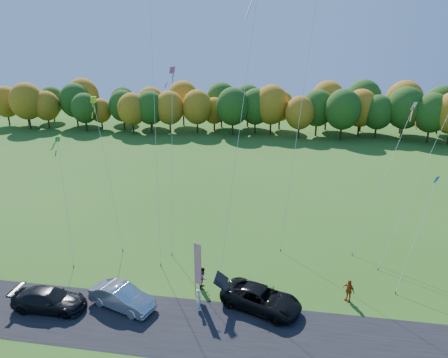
% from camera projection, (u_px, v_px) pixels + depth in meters
% --- Properties ---
extents(ground, '(160.00, 160.00, 0.00)m').
position_uv_depth(ground, '(211.00, 293.00, 29.87)').
color(ground, '#285917').
extents(asphalt_strip, '(90.00, 6.00, 0.01)m').
position_uv_depth(asphalt_strip, '(199.00, 328.00, 26.13)').
color(asphalt_strip, black).
rests_on(asphalt_strip, ground).
extents(tree_line, '(116.00, 12.00, 10.00)m').
position_uv_depth(tree_line, '(263.00, 135.00, 81.25)').
color(tree_line, '#1E4711').
rests_on(tree_line, ground).
extents(black_suv, '(6.25, 4.49, 1.58)m').
position_uv_depth(black_suv, '(261.00, 299.00, 27.89)').
color(black_suv, black).
rests_on(black_suv, ground).
extents(silver_sedan, '(5.17, 3.13, 1.61)m').
position_uv_depth(silver_sedan, '(122.00, 297.00, 28.03)').
color(silver_sedan, silver).
rests_on(silver_sedan, ground).
extents(dark_truck_a, '(5.20, 2.21, 1.50)m').
position_uv_depth(dark_truck_a, '(49.00, 299.00, 27.86)').
color(dark_truck_a, black).
rests_on(dark_truck_a, ground).
extents(person_tailgate_a, '(0.54, 0.67, 1.60)m').
position_uv_depth(person_tailgate_a, '(199.00, 299.00, 27.78)').
color(person_tailgate_a, white).
rests_on(person_tailgate_a, ground).
extents(person_tailgate_b, '(0.67, 0.84, 1.69)m').
position_uv_depth(person_tailgate_b, '(203.00, 278.00, 30.29)').
color(person_tailgate_b, gray).
rests_on(person_tailgate_b, ground).
extents(person_east, '(0.99, 1.00, 1.70)m').
position_uv_depth(person_east, '(349.00, 290.00, 28.72)').
color(person_east, '#B84D11').
rests_on(person_east, ground).
extents(feather_flag, '(0.55, 0.25, 4.39)m').
position_uv_depth(feather_flag, '(197.00, 263.00, 28.73)').
color(feather_flag, '#999999').
rests_on(feather_flag, ground).
extents(kite_delta_blue, '(4.27, 10.45, 28.50)m').
position_uv_depth(kite_delta_blue, '(153.00, 90.00, 33.70)').
color(kite_delta_blue, '#4C3F33').
rests_on(kite_delta_blue, ground).
extents(kite_parafoil_orange, '(5.26, 12.71, 34.05)m').
position_uv_depth(kite_parafoil_orange, '(309.00, 53.00, 35.83)').
color(kite_parafoil_orange, '#4C3F33').
rests_on(kite_parafoil_orange, ground).
extents(kite_delta_red, '(3.00, 9.93, 24.22)m').
position_uv_depth(kite_delta_red, '(241.00, 119.00, 31.82)').
color(kite_delta_red, '#4C3F33').
rests_on(kite_delta_red, ground).
extents(kite_parafoil_rainbow, '(8.88, 7.62, 18.44)m').
position_uv_depth(kite_parafoil_rainbow, '(430.00, 154.00, 32.74)').
color(kite_parafoil_rainbow, '#4C3F33').
rests_on(kite_parafoil_rainbow, ground).
extents(kite_diamond_yellow, '(4.56, 5.76, 13.35)m').
position_uv_depth(kite_diamond_yellow, '(108.00, 173.00, 36.54)').
color(kite_diamond_yellow, '#4C3F33').
rests_on(kite_diamond_yellow, ground).
extents(kite_diamond_green, '(3.55, 5.52, 10.18)m').
position_uv_depth(kite_diamond_green, '(65.00, 200.00, 34.31)').
color(kite_diamond_green, '#4C3F33').
rests_on(kite_diamond_green, ground).
extents(kite_diamond_white, '(5.17, 5.13, 13.20)m').
position_uv_depth(kite_diamond_white, '(383.00, 180.00, 34.95)').
color(kite_diamond_white, '#4C3F33').
rests_on(kite_diamond_white, ground).
extents(kite_diamond_pink, '(1.80, 7.10, 16.06)m').
position_uv_depth(kite_diamond_pink, '(172.00, 159.00, 35.85)').
color(kite_diamond_pink, '#4C3F33').
rests_on(kite_diamond_pink, ground).
extents(kite_diamond_blue_low, '(3.25, 4.13, 8.49)m').
position_uv_depth(kite_diamond_blue_low, '(416.00, 235.00, 29.94)').
color(kite_diamond_blue_low, '#4C3F33').
rests_on(kite_diamond_blue_low, ground).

